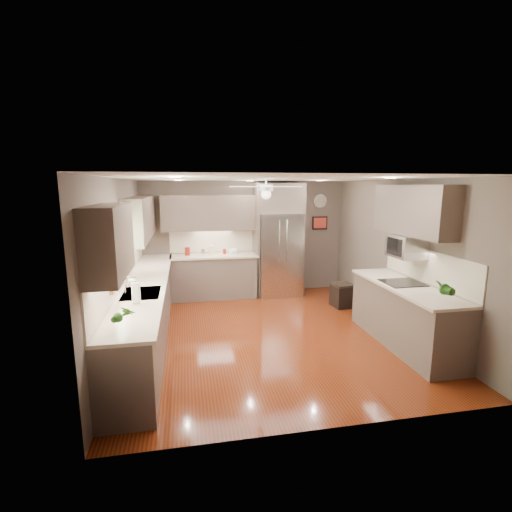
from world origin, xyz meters
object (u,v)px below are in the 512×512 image
object	(u,v)px
refrigerator	(279,242)
potted_plant_left	(124,315)
canister_d	(224,251)
bowl	(234,253)
canister_c	(212,250)
soap_bottle	(132,282)
canister_a	(187,251)
canister_b	(203,252)
microwave	(406,246)
potted_plant_right	(444,288)
paper_towel	(136,293)
stool	(343,295)

from	to	relation	value
refrigerator	potted_plant_left	bearing A→B (deg)	-123.42
canister_d	bowl	size ratio (longest dim) A/B	0.52
canister_c	soap_bottle	distance (m)	2.81
canister_a	soap_bottle	size ratio (longest dim) A/B	0.96
canister_a	bowl	xyz separation A→B (m)	(0.98, -0.06, -0.06)
canister_b	canister_c	bearing A→B (deg)	20.11
canister_b	refrigerator	xyz separation A→B (m)	(1.65, -0.03, 0.18)
potted_plant_left	microwave	world-z (taller)	microwave
canister_d	microwave	world-z (taller)	microwave
soap_bottle	bowl	xyz separation A→B (m)	(1.79, 2.42, -0.07)
potted_plant_left	refrigerator	world-z (taller)	refrigerator
potted_plant_left	refrigerator	distance (m)	4.80
potted_plant_left	microwave	distance (m)	4.20
canister_a	potted_plant_right	world-z (taller)	potted_plant_right
canister_a	microwave	xyz separation A→B (m)	(3.30, -2.80, 0.46)
microwave	paper_towel	world-z (taller)	microwave
potted_plant_right	refrigerator	size ratio (longest dim) A/B	0.14
refrigerator	canister_a	bearing A→B (deg)	177.25
canister_d	stool	size ratio (longest dim) A/B	0.23
canister_b	microwave	size ratio (longest dim) A/B	0.24
canister_d	bowl	xyz separation A→B (m)	(0.19, -0.06, -0.04)
canister_d	bowl	distance (m)	0.21
potted_plant_right	stool	bearing A→B (deg)	93.51
canister_c	canister_d	xyz separation A→B (m)	(0.27, -0.01, -0.03)
canister_d	canister_a	bearing A→B (deg)	179.78
refrigerator	paper_towel	xyz separation A→B (m)	(-2.64, -3.13, -0.11)
stool	paper_towel	distance (m)	4.28
microwave	canister_c	bearing A→B (deg)	134.80
bowl	refrigerator	size ratio (longest dim) A/B	0.08
stool	paper_towel	world-z (taller)	paper_towel
canister_a	canister_d	bearing A→B (deg)	-0.22
paper_towel	refrigerator	bearing A→B (deg)	49.87
canister_b	canister_c	distance (m)	0.20
canister_a	canister_d	xyz separation A→B (m)	(0.79, -0.00, -0.02)
canister_a	microwave	size ratio (longest dim) A/B	0.32
canister_a	bowl	world-z (taller)	canister_a
microwave	paper_towel	xyz separation A→B (m)	(-3.96, -0.42, -0.40)
canister_a	canister_d	distance (m)	0.79
canister_b	canister_a	bearing A→B (deg)	169.31
canister_a	soap_bottle	bearing A→B (deg)	-108.03
canister_d	paper_towel	world-z (taller)	paper_towel
paper_towel	microwave	bearing A→B (deg)	6.03
canister_d	bowl	world-z (taller)	canister_d
soap_bottle	potted_plant_left	size ratio (longest dim) A/B	0.56
soap_bottle	microwave	bearing A→B (deg)	-4.55
potted_plant_right	paper_towel	size ratio (longest dim) A/B	1.25
bowl	microwave	size ratio (longest dim) A/B	0.37
potted_plant_right	paper_towel	bearing A→B (deg)	170.59
potted_plant_left	bowl	xyz separation A→B (m)	(1.65, 4.04, -0.14)
potted_plant_right	stool	distance (m)	2.80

